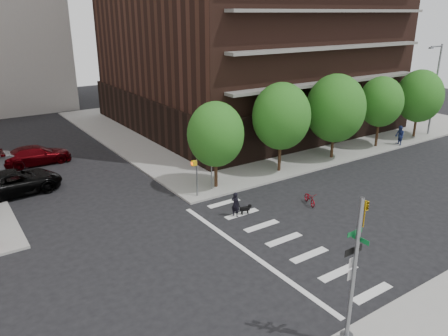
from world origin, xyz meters
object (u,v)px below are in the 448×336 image
at_px(parked_car_maroon, 36,155).
at_px(traffic_signal, 353,284).
at_px(scooter, 310,198).
at_px(parked_car_black, 15,182).
at_px(parked_car_silver, 7,161).
at_px(dog_walker, 235,204).
at_px(pedestrian_far, 400,135).

bearing_deg(parked_car_maroon, traffic_signal, -168.86).
bearing_deg(scooter, parked_car_black, 162.41).
bearing_deg(parked_car_silver, traffic_signal, -168.25).
distance_m(scooter, dog_walker, 5.33).
height_order(parked_car_maroon, dog_walker, dog_walker).
bearing_deg(traffic_signal, pedestrian_far, 31.42).
relative_size(traffic_signal, parked_car_maroon, 1.09).
bearing_deg(scooter, dog_walker, -172.60).
bearing_deg(parked_car_maroon, pedestrian_far, -113.90).
height_order(traffic_signal, pedestrian_far, traffic_signal).
relative_size(traffic_signal, pedestrian_far, 3.23).
bearing_deg(dog_walker, traffic_signal, 146.10).
xyz_separation_m(traffic_signal, parked_car_black, (-7.73, 22.99, -1.83)).
bearing_deg(parked_car_maroon, dog_walker, -154.15).
bearing_deg(parked_car_silver, scooter, -142.97).
xyz_separation_m(traffic_signal, scooter, (8.10, 10.17, -2.28)).
distance_m(parked_car_silver, dog_walker, 20.20).
bearing_deg(parked_car_maroon, parked_car_black, 156.66).
relative_size(scooter, pedestrian_far, 0.85).
bearing_deg(traffic_signal, scooter, 51.48).
height_order(scooter, pedestrian_far, pedestrian_far).
xyz_separation_m(traffic_signal, dog_walker, (2.94, 11.46, -1.89)).
height_order(traffic_signal, parked_car_maroon, traffic_signal).
bearing_deg(parked_car_silver, pedestrian_far, -115.99).
distance_m(traffic_signal, parked_car_silver, 29.84).
distance_m(parked_car_maroon, dog_walker, 19.17).
height_order(dog_walker, pedestrian_far, pedestrian_far).
height_order(scooter, dog_walker, dog_walker).
bearing_deg(scooter, parked_car_silver, 150.88).
distance_m(parked_car_black, pedestrian_far, 33.25).
bearing_deg(parked_car_black, pedestrian_far, -108.68).
bearing_deg(traffic_signal, dog_walker, 75.59).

